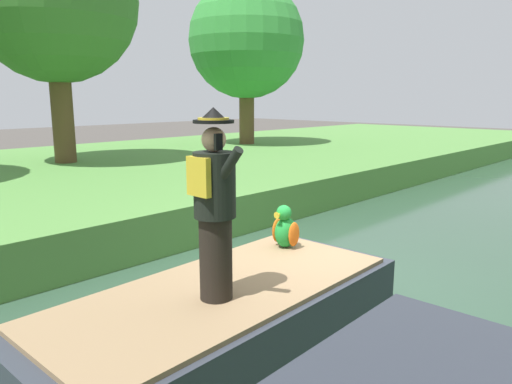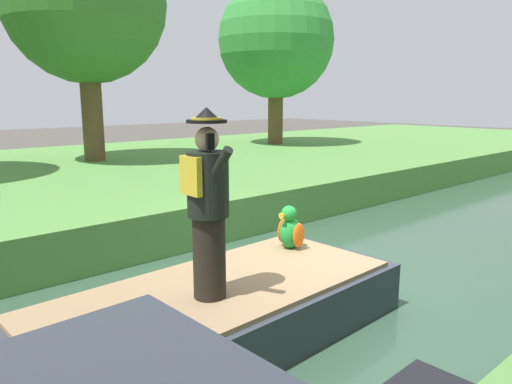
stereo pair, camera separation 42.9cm
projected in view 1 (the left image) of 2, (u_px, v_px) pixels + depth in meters
name	position (u px, v px, depth m)	size (l,w,h in m)	color
ground_plane	(323.00, 299.00, 6.40)	(80.00, 80.00, 0.00)	#4C4742
canal_water	(323.00, 296.00, 6.39)	(5.36, 48.00, 0.10)	#33513D
grass_bank_near	(47.00, 186.00, 12.15)	(11.81, 48.00, 0.86)	#568E42
boat	(223.00, 314.00, 5.05)	(1.93, 4.26, 0.61)	#333842
person_pirate	(215.00, 206.00, 4.53)	(0.61, 0.42, 1.85)	black
parrot_plush	(285.00, 229.00, 6.26)	(0.36, 0.34, 0.57)	green
tree_broad	(54.00, 0.00, 12.62)	(4.39, 4.39, 6.55)	brown
tree_slender	(246.00, 41.00, 18.11)	(4.38, 4.38, 6.12)	brown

